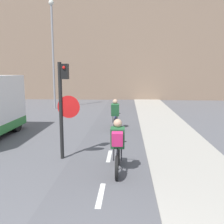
% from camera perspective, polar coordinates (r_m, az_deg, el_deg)
% --- Properties ---
extents(building_row_background, '(60.00, 5.20, 11.17)m').
position_cam_1_polar(building_row_background, '(26.21, 2.46, 15.67)').
color(building_row_background, '#89705B').
rests_on(building_row_background, ground_plane).
extents(traffic_light_pole, '(0.67, 0.25, 2.91)m').
position_cam_1_polar(traffic_light_pole, '(7.51, -11.03, 2.77)').
color(traffic_light_pole, black).
rests_on(traffic_light_pole, ground_plane).
extents(street_lamp_far, '(0.36, 0.36, 7.44)m').
position_cam_1_polar(street_lamp_far, '(18.40, -13.39, 14.76)').
color(street_lamp_far, gray).
rests_on(street_lamp_far, ground_plane).
extents(cyclist_near, '(0.46, 1.63, 1.43)m').
position_cam_1_polar(cyclist_near, '(6.56, 1.29, -7.95)').
color(cyclist_near, black).
rests_on(cyclist_near, ground_plane).
extents(cyclist_far, '(0.46, 1.57, 1.40)m').
position_cam_1_polar(cyclist_far, '(11.46, 0.73, -0.76)').
color(cyclist_far, black).
rests_on(cyclist_far, ground_plane).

